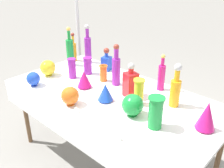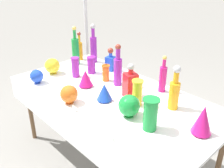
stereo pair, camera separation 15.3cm
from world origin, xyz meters
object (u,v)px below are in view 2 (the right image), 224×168
object	(u,v)px
slender_vase_1	(151,113)
round_bowl_0	(69,94)
tall_bottle_0	(174,91)
canopy_pole	(86,21)
tall_bottle_5	(80,49)
slender_vase_0	(137,92)
square_decanter_0	(130,84)
round_bowl_2	(52,66)
cardboard_box_behind_left	(203,122)
slender_vase_4	(91,64)
fluted_vase_2	(86,78)
tall_bottle_4	(76,50)
fluted_vase_1	(203,120)
slender_vase_3	(106,72)
tall_bottle_1	(93,47)
tall_bottle_2	(163,77)
slender_vase_2	(75,67)
round_bowl_3	(37,76)
tall_bottle_3	(118,69)
fluted_vase_0	(104,92)
square_decanter_1	(111,61)

from	to	relation	value
slender_vase_1	round_bowl_0	xyz separation A→B (m)	(-0.68, -0.20, -0.05)
tall_bottle_0	canopy_pole	world-z (taller)	canopy_pole
tall_bottle_5	slender_vase_0	distance (m)	1.21
tall_bottle_0	square_decanter_0	xyz separation A→B (m)	(-0.36, -0.11, -0.03)
round_bowl_2	cardboard_box_behind_left	xyz separation A→B (m)	(1.12, 1.25, -0.72)
square_decanter_0	slender_vase_4	size ratio (longest dim) A/B	1.72
fluted_vase_2	square_decanter_0	bearing A→B (deg)	20.60
tall_bottle_4	fluted_vase_1	distance (m)	1.64
tall_bottle_5	slender_vase_3	xyz separation A→B (m)	(0.65, -0.17, -0.04)
tall_bottle_1	fluted_vase_2	world-z (taller)	tall_bottle_1
fluted_vase_2	slender_vase_0	bearing A→B (deg)	9.79
slender_vase_1	tall_bottle_2	bearing A→B (deg)	118.86
tall_bottle_2	slender_vase_2	world-z (taller)	tall_bottle_2
square_decanter_0	tall_bottle_2	bearing A→B (deg)	66.51
tall_bottle_0	slender_vase_0	world-z (taller)	tall_bottle_0
tall_bottle_4	slender_vase_2	size ratio (longest dim) A/B	2.12
canopy_pole	round_bowl_3	bearing A→B (deg)	-62.31
tall_bottle_3	slender_vase_3	xyz separation A→B (m)	(-0.14, -0.02, -0.08)
slender_vase_2	fluted_vase_0	world-z (taller)	slender_vase_2
tall_bottle_3	tall_bottle_5	size ratio (longest dim) A/B	1.19
square_decanter_0	slender_vase_4	xyz separation A→B (m)	(-0.63, 0.08, -0.03)
slender_vase_2	canopy_pole	distance (m)	0.97
square_decanter_1	slender_vase_1	world-z (taller)	square_decanter_1
round_bowl_0	tall_bottle_5	bearing A→B (deg)	138.67
slender_vase_4	cardboard_box_behind_left	distance (m)	1.47
square_decanter_0	slender_vase_0	bearing A→B (deg)	-24.55
slender_vase_0	tall_bottle_4	bearing A→B (deg)	170.68
tall_bottle_2	slender_vase_4	distance (m)	0.78
canopy_pole	slender_vase_2	bearing A→B (deg)	-44.66
slender_vase_0	slender_vase_3	xyz separation A→B (m)	(-0.52, 0.13, -0.03)
fluted_vase_2	canopy_pole	distance (m)	1.19
slender_vase_0	slender_vase_2	world-z (taller)	slender_vase_0
slender_vase_4	slender_vase_3	bearing A→B (deg)	-3.65
tall_bottle_1	slender_vase_4	bearing A→B (deg)	-43.45
slender_vase_1	fluted_vase_1	size ratio (longest dim) A/B	1.10
cardboard_box_behind_left	slender_vase_3	bearing A→B (deg)	-122.70
fluted_vase_2	slender_vase_4	bearing A→B (deg)	131.70
slender_vase_3	fluted_vase_1	distance (m)	1.07
tall_bottle_1	tall_bottle_4	bearing A→B (deg)	-113.36
tall_bottle_4	slender_vase_4	bearing A→B (deg)	-6.35
square_decanter_1	round_bowl_0	xyz separation A→B (m)	(0.28, -0.72, -0.02)
tall_bottle_5	slender_vase_2	bearing A→B (deg)	-41.47
slender_vase_1	tall_bottle_4	bearing A→B (deg)	165.43
round_bowl_0	slender_vase_0	bearing A→B (deg)	43.26
tall_bottle_2	square_decanter_1	world-z (taller)	tall_bottle_2
tall_bottle_1	round_bowl_3	bearing A→B (deg)	-84.55
square_decanter_1	cardboard_box_behind_left	bearing A→B (deg)	43.78
slender_vase_0	fluted_vase_2	size ratio (longest dim) A/B	1.36
tall_bottle_4	round_bowl_2	distance (m)	0.36
slender_vase_0	round_bowl_0	distance (m)	0.55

